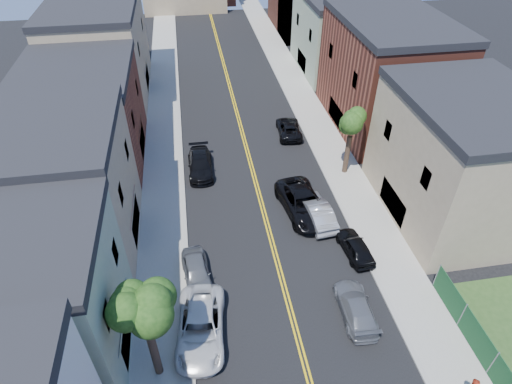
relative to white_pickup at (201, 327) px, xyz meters
name	(u,v)px	position (x,y,z in m)	size (l,w,h in m)	color
sidewalk_left	(162,129)	(-2.40, 24.11, -0.73)	(3.20, 100.00, 0.15)	gray
sidewalk_right	(314,117)	(13.40, 24.11, -0.73)	(3.20, 100.00, 0.15)	gray
curb_left	(180,128)	(-0.65, 24.11, -0.73)	(0.30, 100.00, 0.15)	gray
curb_right	(298,118)	(11.65, 24.11, -0.73)	(0.30, 100.00, 0.15)	gray
bldg_left_palegrn	(24,310)	(-8.50, 0.11, 3.44)	(9.00, 8.00, 8.50)	gray
bldg_left_tan_near	(58,194)	(-8.50, 9.11, 3.69)	(9.00, 10.00, 9.00)	#998466
bldg_left_brick	(84,119)	(-8.50, 20.11, 3.19)	(9.00, 12.00, 8.00)	brown
bldg_left_tan_far	(101,51)	(-8.50, 34.11, 3.94)	(9.00, 16.00, 9.50)	#998466
bldg_right_tan	(460,162)	(19.50, 8.11, 3.69)	(9.00, 12.00, 9.00)	#998466
bldg_right_brick	(385,77)	(19.50, 22.11, 4.19)	(9.00, 14.00, 10.00)	brown
bldg_right_palegrn	(339,36)	(19.50, 36.11, 3.44)	(9.00, 12.00, 8.50)	gray
tree_left_mid	(140,296)	(-2.38, -1.89, 5.78)	(5.20, 5.20, 9.29)	#322619
tree_right_far	(354,114)	(13.42, 14.11, 4.95)	(4.40, 4.40, 8.03)	#322619
white_pickup	(201,327)	(0.00, 0.00, 0.00)	(2.68, 5.82, 1.62)	silver
grey_car_left	(197,272)	(0.00, 4.20, -0.08)	(1.72, 4.27, 1.46)	#56595D
black_car_left	(200,164)	(0.99, 16.36, -0.07)	(2.08, 5.12, 1.49)	black
grey_car_right	(356,307)	(9.30, -0.04, -0.14)	(1.86, 4.57, 1.33)	slate
black_car_right	(355,247)	(11.00, 4.76, -0.14)	(1.57, 3.90, 1.33)	black
silver_car_right	(317,212)	(9.30, 8.61, -0.01)	(1.69, 4.85, 1.60)	#A4A6AB
dark_car_right_far	(289,128)	(10.03, 21.28, -0.15)	(2.18, 4.72, 1.31)	black
black_suv_lane	(303,204)	(8.50, 9.61, 0.06)	(2.89, 6.28, 1.74)	black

